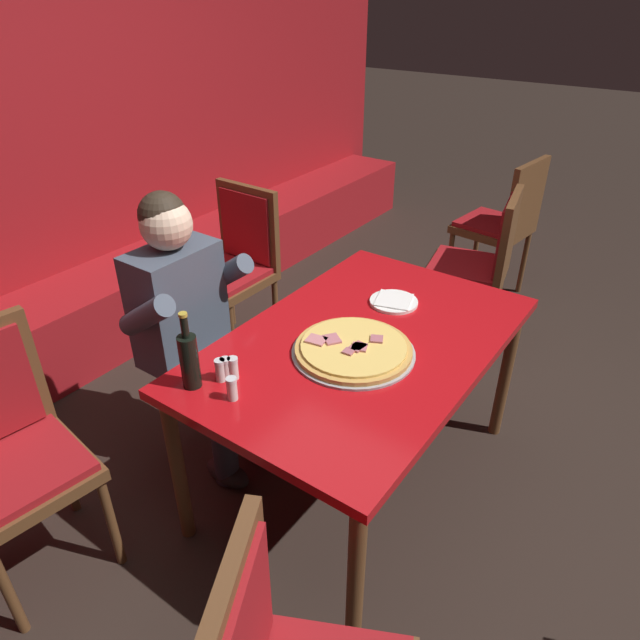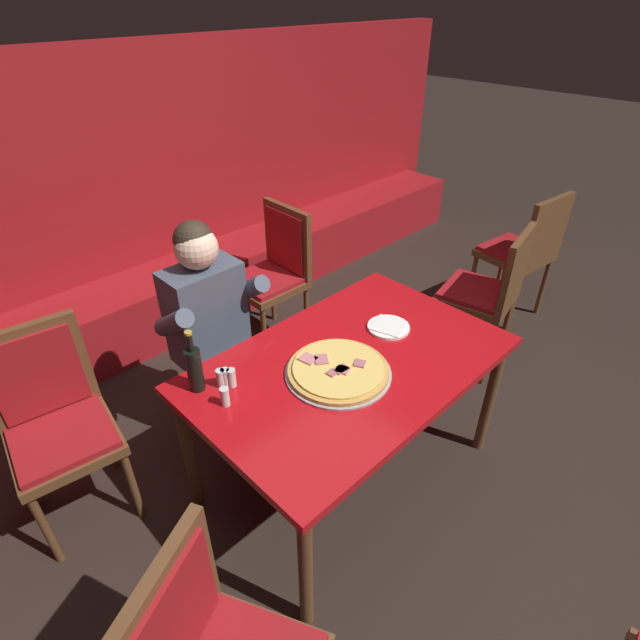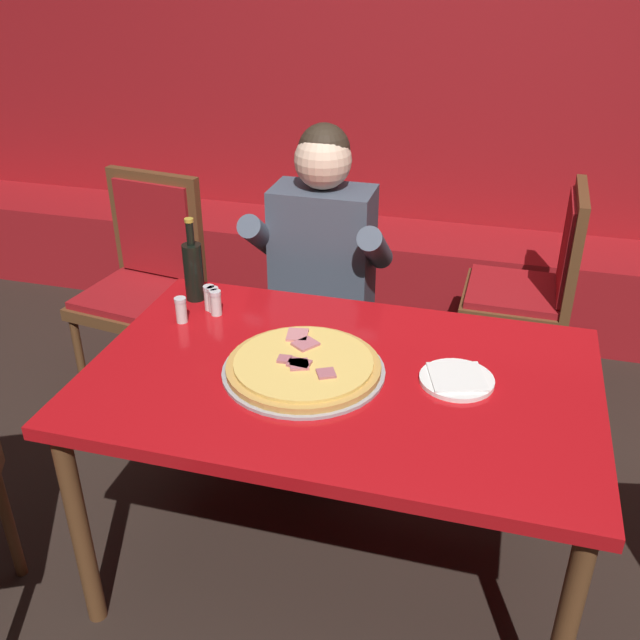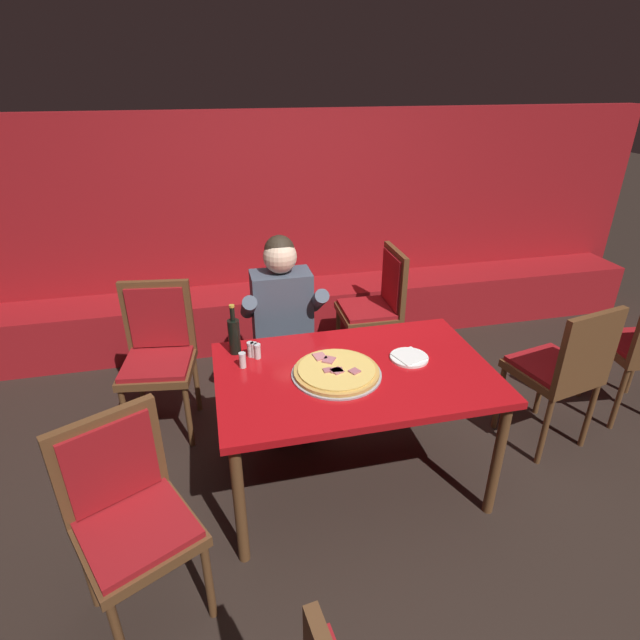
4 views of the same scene
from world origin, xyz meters
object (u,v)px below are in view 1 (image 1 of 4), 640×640
Objects in this scene: shaker_red_pepper_flakes at (233,369)px; dining_chair_near_right at (481,260)px; plate_white_paper at (394,302)px; dining_chair_by_booth at (4,444)px; diner_seated_blue_shirt at (194,326)px; dining_chair_near_left at (236,259)px; shaker_black_pepper at (226,370)px; shaker_oregano at (220,371)px; main_dining_table at (362,355)px; dining_chair_far_left at (505,219)px; pizza at (353,349)px; shaker_parmesan at (232,390)px; beer_bottle at (189,359)px.

dining_chair_near_right reaches higher than shaker_red_pepper_flakes.
plate_white_paper is 1.60m from dining_chair_by_booth.
diner_seated_blue_shirt reaches higher than dining_chair_near_left.
shaker_black_pepper is 0.09× the size of dining_chair_near_right.
plate_white_paper is 0.22× the size of dining_chair_near_left.
shaker_black_pepper and shaker_oregano have the same top height.
dining_chair_by_booth is (-1.06, 0.81, -0.11)m from main_dining_table.
shaker_oregano is 0.80m from dining_chair_by_booth.
shaker_black_pepper is 0.09× the size of dining_chair_far_left.
dining_chair_near_right is at bearing -7.59° from shaker_black_pepper.
main_dining_table is 0.73m from diner_seated_blue_shirt.
main_dining_table is at bearing -26.51° from shaker_red_pepper_flakes.
shaker_oregano is at bearing 140.36° from shaker_red_pepper_flakes.
plate_white_paper is 0.16× the size of diner_seated_blue_shirt.
pizza is at bearing -171.47° from plate_white_paper.
dining_chair_near_right is at bearing -18.44° from dining_chair_by_booth.
main_dining_table is 16.86× the size of shaker_red_pepper_flakes.
diner_seated_blue_shirt reaches higher than main_dining_table.
shaker_parmesan is 1.56m from dining_chair_near_left.
dining_chair_near_right reaches higher than shaker_black_pepper.
beer_bottle is 0.16m from shaker_red_pepper_flakes.
shaker_parmesan is at bearing -126.58° from shaker_black_pepper.
dining_chair_near_right reaches higher than pizza.
diner_seated_blue_shirt is 1.72m from dining_chair_near_right.
pizza is (-0.10, -0.02, 0.09)m from main_dining_table.
beer_bottle is 3.40× the size of shaker_red_pepper_flakes.
dining_chair_near_left is 0.98× the size of dining_chair_by_booth.
shaker_red_pepper_flakes is (0.09, 0.08, 0.00)m from shaker_parmesan.
beer_bottle reaches higher than shaker_black_pepper.
main_dining_table is 3.09× the size of pizza.
main_dining_table is at bearing -176.08° from dining_chair_far_left.
shaker_oregano is 0.12m from shaker_parmesan.
beer_bottle is 0.14m from shaker_black_pepper.
plate_white_paper is 0.97m from beer_bottle.
pizza is 0.50m from shaker_oregano.
dining_chair_near_left reaches higher than shaker_black_pepper.
dining_chair_by_booth reaches higher than plate_white_paper.
beer_bottle reaches higher than dining_chair_by_booth.
main_dining_table is 2.05m from dining_chair_far_left.
shaker_black_pepper is at bearing 152.50° from main_dining_table.
shaker_black_pepper is (-0.50, 0.26, 0.11)m from main_dining_table.
shaker_parmesan is at bearing -120.74° from diner_seated_blue_shirt.
dining_chair_near_left is at bearing 78.51° from plate_white_paper.
plate_white_paper is 2.44× the size of shaker_parmesan.
shaker_oregano is at bearing -121.68° from diner_seated_blue_shirt.
dining_chair_by_booth is (-0.47, 0.48, -0.29)m from beer_bottle.
beer_bottle is 2.66m from dining_chair_far_left.
dining_chair_far_left is at bearing -12.19° from dining_chair_by_booth.
shaker_parmesan is at bearing 158.43° from pizza.
dining_chair_by_booth is at bearing 151.04° from plate_white_paper.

